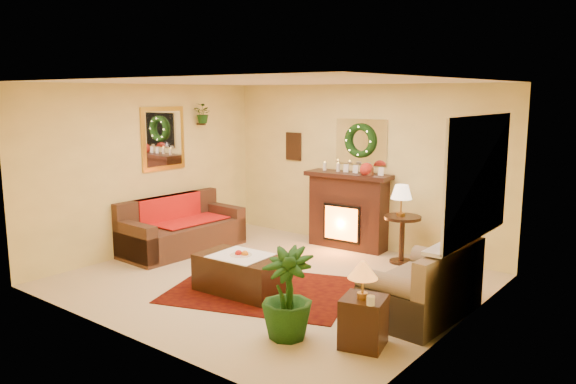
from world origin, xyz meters
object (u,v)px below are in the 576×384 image
Objects in this scene: loveseat at (422,279)px; end_table_square at (364,320)px; sofa at (182,224)px; fireplace at (349,214)px; side_table_round at (402,241)px; coffee_table at (241,276)px.

loveseat reaches higher than end_table_square.
sofa reaches higher than loveseat.
fireplace reaches higher than side_table_round.
end_table_square is (-0.10, -1.09, -0.15)m from loveseat.
end_table_square is 2.02m from coffee_table.
fireplace is 1.12× the size of coffee_table.
loveseat is 2.84× the size of end_table_square.
end_table_square is at bearing -13.96° from coffee_table.
sofa is 4.18m from end_table_square.
end_table_square is (4.00, -1.21, -0.16)m from sofa.
loveseat is at bearing 0.57° from sofa.
end_table_square is 0.45× the size of coffee_table.
side_table_round is (1.07, -0.24, -0.22)m from fireplace.
sofa reaches higher than side_table_round.
coffee_table is at bearing -92.56° from fireplace.
sofa is 4.10m from loveseat.
sofa is at bearing -141.60° from fireplace.
side_table_round is at bearing 29.39° from sofa.
coffee_table is (-2.08, -0.71, -0.21)m from loveseat.
side_table_round is at bearing 64.00° from coffee_table.
loveseat is 2.21m from coffee_table.
coffee_table is at bearing -157.94° from loveseat.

